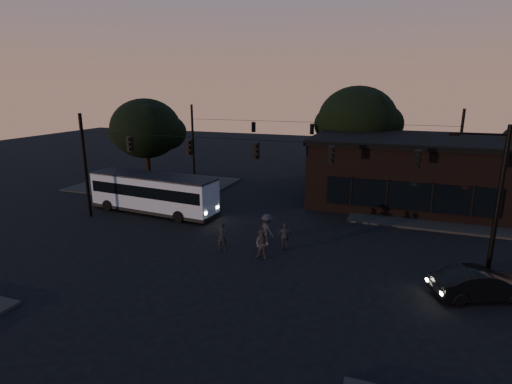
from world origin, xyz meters
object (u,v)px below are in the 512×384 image
(pedestrian_a, at_px, (222,236))
(pedestrian_d, at_px, (267,230))
(building, at_px, (409,170))
(bus, at_px, (153,192))
(pedestrian_c, at_px, (285,236))
(pedestrian_b, at_px, (262,244))
(car, at_px, (481,284))

(pedestrian_a, bearing_deg, pedestrian_d, 33.93)
(building, bearing_deg, bus, -152.20)
(building, height_order, bus, building)
(building, relative_size, pedestrian_d, 7.97)
(pedestrian_d, bearing_deg, bus, 19.74)
(building, relative_size, pedestrian_c, 9.60)
(pedestrian_a, xyz_separation_m, pedestrian_b, (2.58, -0.36, -0.02))
(pedestrian_b, bearing_deg, bus, 160.94)
(pedestrian_b, xyz_separation_m, pedestrian_d, (-0.38, 2.03, 0.13))
(pedestrian_d, bearing_deg, pedestrian_b, 138.23)
(building, relative_size, bus, 1.47)
(bus, bearing_deg, pedestrian_d, -12.60)
(bus, distance_m, car, 22.01)
(pedestrian_b, relative_size, pedestrian_c, 1.05)
(bus, height_order, pedestrian_b, bus)
(building, bearing_deg, pedestrian_b, -117.12)
(car, xyz_separation_m, pedestrian_d, (-11.01, 2.81, 0.27))
(building, distance_m, pedestrian_d, 15.20)
(pedestrian_c, bearing_deg, car, 157.95)
(car, xyz_separation_m, pedestrian_b, (-10.63, 0.78, 0.14))
(building, bearing_deg, car, -79.05)
(bus, bearing_deg, building, 33.11)
(pedestrian_a, distance_m, pedestrian_b, 2.60)
(building, bearing_deg, pedestrian_a, -125.11)
(pedestrian_b, xyz_separation_m, pedestrian_c, (0.83, 1.70, -0.04))
(car, bearing_deg, pedestrian_d, 52.65)
(bus, relative_size, pedestrian_c, 6.53)
(pedestrian_a, bearing_deg, car, -8.20)
(bus, distance_m, pedestrian_d, 10.66)
(building, height_order, car, building)
(car, xyz_separation_m, pedestrian_c, (-9.80, 2.48, 0.10))
(pedestrian_d, bearing_deg, pedestrian_c, -157.60)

